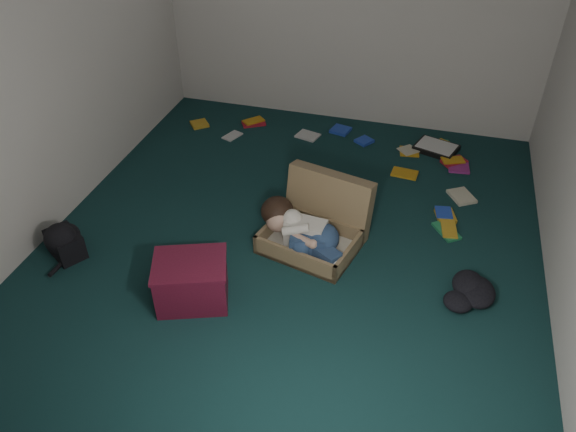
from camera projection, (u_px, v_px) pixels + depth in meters
The scene contains 11 objects.
floor at pixel (293, 239), 4.70m from camera, with size 4.50×4.50×0.00m, color #102F2F.
wall_back at pixel (353, 2), 5.63m from camera, with size 4.50×4.50×0.00m, color silver.
wall_front at pixel (142, 336), 2.19m from camera, with size 4.50×4.50×0.00m, color silver.
wall_left at pixel (45, 65), 4.34m from camera, with size 4.50×4.50×0.00m, color silver.
suitcase at pixel (318, 224), 4.59m from camera, with size 0.89×0.88×0.54m.
person at pixel (301, 230), 4.46m from camera, with size 0.76×0.52×0.34m.
maroon_bin at pixel (192, 281), 4.04m from camera, with size 0.63×0.56×0.36m.
backpack at pixel (65, 243), 4.47m from camera, with size 0.38×0.31×0.23m, color black, non-canonical shape.
clothing_pile at pixel (463, 291), 4.11m from camera, with size 0.41×0.34×0.13m, color black, non-canonical shape.
paper_tray at pixel (436, 148), 5.83m from camera, with size 0.49×0.43×0.06m.
book_scatter at pixel (367, 157), 5.72m from camera, with size 3.07×1.75×0.02m.
Camera 1 is at (0.94, -3.50, 3.00)m, focal length 35.00 mm.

